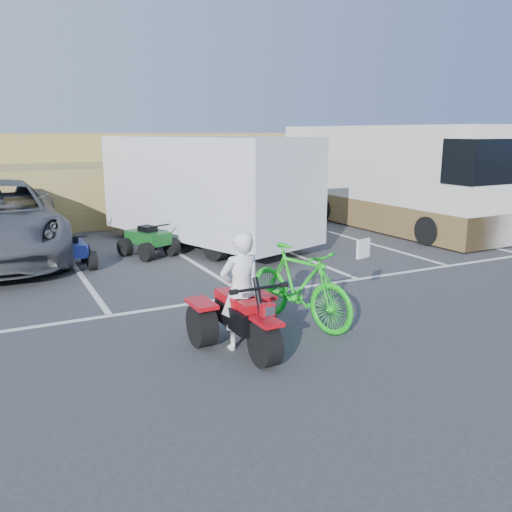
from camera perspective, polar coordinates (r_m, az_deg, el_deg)
name	(u,v)px	position (r m, az deg, el deg)	size (l,w,h in m)	color
ground	(313,335)	(8.77, 6.04, -8.30)	(100.00, 100.00, 0.00)	#343436
parking_stripes	(250,271)	(12.56, -0.62, -1.63)	(28.00, 5.16, 0.01)	white
grass_embankment	(106,176)	(22.84, -15.46, 8.13)	(40.00, 8.50, 3.10)	olive
red_trike_atv	(245,351)	(8.15, -1.12, -9.94)	(1.29, 1.72, 1.12)	#AE0912
rider	(241,291)	(7.97, -1.64, -3.67)	(0.65, 0.43, 1.78)	white
green_dirt_bike	(299,286)	(9.02, 4.54, -3.14)	(0.63, 2.24, 1.35)	#14BF19
cargo_trailer	(206,187)	(15.33, -5.28, 7.20)	(4.54, 6.99, 3.04)	silver
rv_motorhome	(384,184)	(19.10, 13.31, 7.43)	(2.59, 9.27, 3.31)	silver
quad_atv_blue	(72,268)	(13.63, -18.76, -1.18)	(0.97, 1.30, 0.85)	navy
quad_atv_green	(149,256)	(14.40, -11.21, 0.01)	(1.01, 1.36, 0.89)	#124F19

